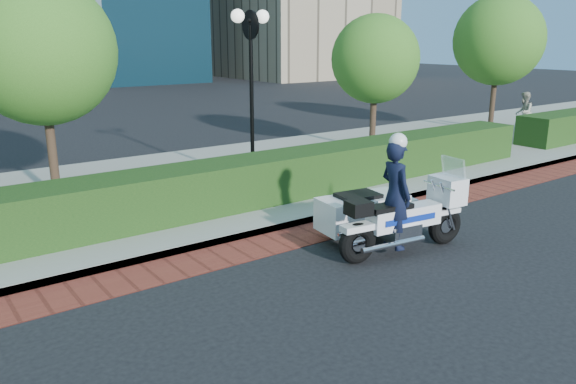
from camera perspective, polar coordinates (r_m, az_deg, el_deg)
ground at (r=10.01m, az=7.87°, el=-6.50°), size 120.00×120.00×0.00m
brick_strip at (r=11.05m, az=2.48°, el=-4.18°), size 60.00×1.00×0.01m
sidewalk at (r=14.66m, az=-8.55°, el=0.89°), size 60.00×8.00×0.15m
hedge_main at (r=12.50m, az=-3.50°, el=1.22°), size 18.00×1.20×1.00m
lamppost at (r=14.03m, az=-3.76°, el=12.32°), size 1.02×0.70×4.21m
tree_b at (r=13.47m, az=-23.82°, el=12.98°), size 3.20×3.20×4.89m
tree_c at (r=18.50m, az=8.86°, el=13.19°), size 2.80×2.80×4.30m
tree_d at (r=23.52m, az=20.60°, el=14.23°), size 3.40×3.40×5.16m
police_motorcycle at (r=10.24m, az=9.87°, el=-1.64°), size 2.69×2.06×2.18m
pedestrian at (r=23.55m, az=22.83°, el=7.46°), size 0.95×0.88×1.57m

